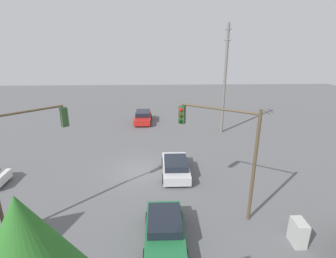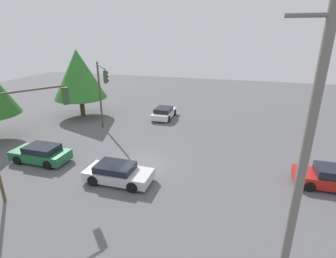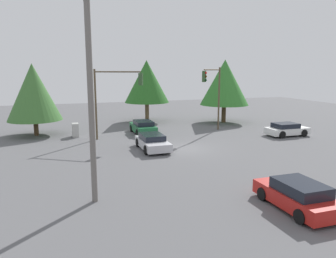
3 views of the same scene
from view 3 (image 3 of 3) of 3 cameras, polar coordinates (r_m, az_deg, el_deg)
ground_plane at (r=26.80m, az=3.25°, el=-3.42°), size 80.00×80.00×0.00m
sedan_silver at (r=26.35m, az=-2.71°, el=-2.28°), size 4.33×2.04×1.24m
sedan_green at (r=33.05m, az=-4.36°, el=0.35°), size 4.27×2.00×1.31m
sedan_red at (r=16.47m, az=21.62°, el=-10.73°), size 4.29×2.01×1.35m
sedan_white at (r=33.80m, az=19.95°, el=-0.07°), size 2.04×4.05×1.25m
traffic_signal_main at (r=33.67m, az=7.94°, el=7.07°), size 2.71×3.18×6.58m
traffic_signal_cross at (r=29.60m, az=-9.48°, el=6.44°), size 2.54×3.96×6.41m
utility_pole_tall at (r=15.58m, az=-13.42°, el=8.24°), size 2.20×0.28×11.14m
electrical_cabinet at (r=32.53m, az=-15.83°, el=-0.17°), size 0.96×0.59×1.30m
tree_corner at (r=34.06m, az=-22.38°, el=5.96°), size 5.12×5.12×6.95m
tree_right at (r=40.12m, az=9.83°, el=7.99°), size 5.81×5.81×7.52m
tree_behind at (r=40.23m, az=-3.73°, el=8.25°), size 5.41×5.41×7.47m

